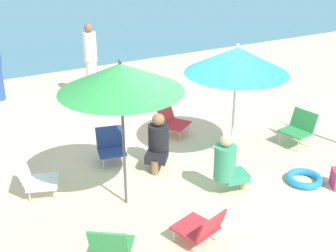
% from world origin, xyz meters
% --- Properties ---
extents(ground_plane, '(40.00, 40.00, 0.00)m').
position_xyz_m(ground_plane, '(0.00, 0.00, 0.00)').
color(ground_plane, beige).
extents(sea_water, '(40.00, 16.00, 0.01)m').
position_xyz_m(sea_water, '(0.00, 14.30, 0.00)').
color(sea_water, teal).
rests_on(sea_water, ground_plane).
extents(umbrella_teal, '(1.69, 1.69, 2.00)m').
position_xyz_m(umbrella_teal, '(0.70, 0.01, 1.73)').
color(umbrella_teal, silver).
rests_on(umbrella_teal, ground_plane).
extents(umbrella_green, '(1.67, 1.67, 2.15)m').
position_xyz_m(umbrella_green, '(-1.48, -0.43, 1.90)').
color(umbrella_green, '#4C4C51').
rests_on(umbrella_green, ground_plane).
extents(beach_chair_a, '(0.54, 0.57, 0.58)m').
position_xyz_m(beach_chair_a, '(-1.19, 0.87, 0.30)').
color(beach_chair_a, navy).
rests_on(beach_chair_a, ground_plane).
extents(beach_chair_b, '(0.66, 0.65, 0.52)m').
position_xyz_m(beach_chair_b, '(-2.57, 0.42, 0.26)').
color(beach_chair_b, white).
rests_on(beach_chair_b, ground_plane).
extents(beach_chair_c, '(0.70, 0.71, 0.64)m').
position_xyz_m(beach_chair_c, '(0.22, 1.30, 0.33)').
color(beach_chair_c, red).
rests_on(beach_chair_c, ground_plane).
extents(beach_chair_d, '(0.66, 0.67, 0.62)m').
position_xyz_m(beach_chair_d, '(-2.18, -1.60, 0.32)').
color(beach_chair_d, '#33934C').
rests_on(beach_chair_d, ground_plane).
extents(beach_chair_e, '(0.58, 0.58, 0.62)m').
position_xyz_m(beach_chair_e, '(2.07, -0.17, 0.34)').
color(beach_chair_e, '#33934C').
rests_on(beach_chair_e, ground_plane).
extents(beach_chair_f, '(0.61, 0.67, 0.52)m').
position_xyz_m(beach_chair_f, '(-1.03, -1.75, 0.26)').
color(beach_chair_f, red).
rests_on(beach_chair_f, ground_plane).
extents(person_a, '(0.56, 0.39, 0.97)m').
position_xyz_m(person_a, '(-0.04, -0.90, 0.49)').
color(person_a, '#389970').
rests_on(person_a, ground_plane).
extents(person_c, '(0.53, 0.56, 0.92)m').
position_xyz_m(person_c, '(-0.56, 0.34, 0.45)').
color(person_c, black).
rests_on(person_c, ground_plane).
extents(person_d, '(0.29, 0.29, 1.75)m').
position_xyz_m(person_d, '(-0.42, 3.85, 0.89)').
color(person_d, silver).
rests_on(person_d, ground_plane).
extents(swim_ring, '(0.58, 0.58, 0.11)m').
position_xyz_m(swim_ring, '(1.21, -1.24, 0.06)').
color(swim_ring, '#238CD8').
rests_on(swim_ring, ground_plane).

